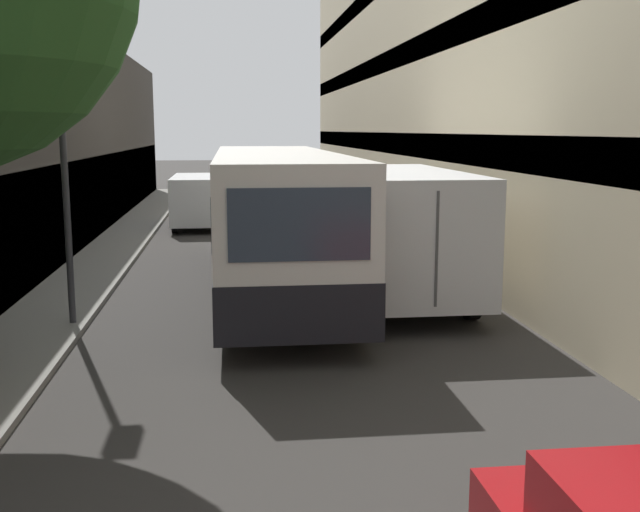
{
  "coord_description": "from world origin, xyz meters",
  "views": [
    {
      "loc": [
        -1.05,
        0.1,
        3.57
      ],
      "look_at": [
        0.32,
        11.64,
        1.6
      ],
      "focal_mm": 42.0,
      "sensor_mm": 36.0,
      "label": 1
    }
  ],
  "objects_px": {
    "panel_van": "(200,199)",
    "box_truck": "(388,223)",
    "street_lamp": "(58,61)",
    "bus": "(276,218)"
  },
  "relations": [
    {
      "from": "bus",
      "to": "panel_van",
      "type": "relative_size",
      "value": 2.74
    },
    {
      "from": "box_truck",
      "to": "street_lamp",
      "type": "relative_size",
      "value": 1.22
    },
    {
      "from": "panel_van",
      "to": "street_lamp",
      "type": "height_order",
      "value": "street_lamp"
    },
    {
      "from": "panel_van",
      "to": "box_truck",
      "type": "bearing_deg",
      "value": -68.51
    },
    {
      "from": "bus",
      "to": "box_truck",
      "type": "distance_m",
      "value": 2.49
    },
    {
      "from": "bus",
      "to": "panel_van",
      "type": "distance_m",
      "value": 11.39
    },
    {
      "from": "box_truck",
      "to": "street_lamp",
      "type": "bearing_deg",
      "value": -158.88
    },
    {
      "from": "bus",
      "to": "panel_van",
      "type": "bearing_deg",
      "value": 100.71
    },
    {
      "from": "street_lamp",
      "to": "box_truck",
      "type": "bearing_deg",
      "value": 21.12
    },
    {
      "from": "box_truck",
      "to": "panel_van",
      "type": "distance_m",
      "value": 12.48
    }
  ]
}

